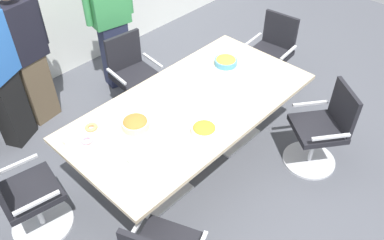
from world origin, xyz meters
name	(u,v)px	position (x,y,z in m)	size (l,w,h in m)	color
ground_plane	(192,159)	(0.00, 0.00, -0.01)	(10.00, 10.00, 0.01)	#4C4F56
conference_table	(192,114)	(0.00, 0.00, 0.63)	(2.40, 1.20, 0.75)	#CCB793
office_chair_0	(271,56)	(1.67, 0.22, 0.41)	(0.58, 0.58, 0.91)	silver
office_chair_1	(134,79)	(0.18, 1.10, 0.41)	(0.60, 0.60, 0.91)	silver
office_chair_2	(25,199)	(-1.56, 0.44, 0.41)	(0.63, 0.63, 0.91)	silver
office_chair_4	(322,132)	(0.87, -0.94, 0.41)	(0.76, 0.76, 0.91)	silver
person_standing_2	(25,53)	(-0.69, 1.75, 0.86)	(0.61, 0.29, 1.67)	brown
person_standing_3	(111,17)	(0.36, 1.66, 0.91)	(0.61, 0.29, 1.75)	#232842
snack_bowl_chips_yellow	(226,61)	(0.73, 0.20, 0.79)	(0.24, 0.24, 0.09)	#4C9EC6
snack_bowl_chips_orange	(204,129)	(-0.22, -0.35, 0.79)	(0.22, 0.22, 0.09)	white
snack_bowl_pretzels	(135,123)	(-0.57, 0.14, 0.79)	(0.24, 0.24, 0.09)	beige
donut_platter	(80,134)	(-0.96, 0.40, 0.77)	(0.32, 0.32, 0.04)	white
plate_stack	(139,157)	(-0.80, -0.16, 0.77)	(0.19, 0.19, 0.04)	white
napkin_pile	(201,81)	(0.30, 0.16, 0.78)	(0.18, 0.18, 0.05)	white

